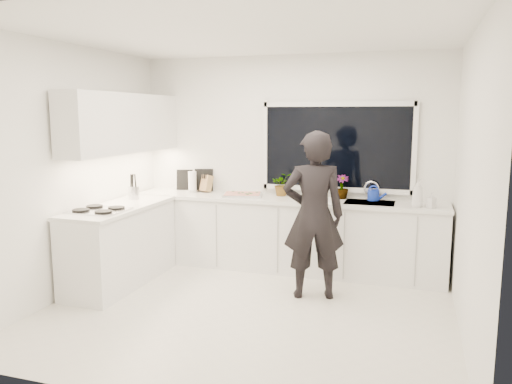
% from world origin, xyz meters
% --- Properties ---
extents(floor, '(4.00, 3.50, 0.02)m').
position_xyz_m(floor, '(0.00, 0.00, -0.01)').
color(floor, beige).
rests_on(floor, ground).
extents(wall_back, '(4.00, 0.02, 2.70)m').
position_xyz_m(wall_back, '(0.00, 1.76, 1.35)').
color(wall_back, white).
rests_on(wall_back, ground).
extents(wall_left, '(0.02, 3.50, 2.70)m').
position_xyz_m(wall_left, '(-2.01, 0.00, 1.35)').
color(wall_left, white).
rests_on(wall_left, ground).
extents(wall_right, '(0.02, 3.50, 2.70)m').
position_xyz_m(wall_right, '(2.01, 0.00, 1.35)').
color(wall_right, white).
rests_on(wall_right, ground).
extents(ceiling, '(4.00, 3.50, 0.02)m').
position_xyz_m(ceiling, '(0.00, 0.00, 2.71)').
color(ceiling, white).
rests_on(ceiling, wall_back).
extents(window, '(1.80, 0.02, 1.00)m').
position_xyz_m(window, '(0.60, 1.73, 1.55)').
color(window, black).
rests_on(window, wall_back).
extents(base_cabinets_back, '(3.92, 0.58, 0.88)m').
position_xyz_m(base_cabinets_back, '(0.00, 1.45, 0.44)').
color(base_cabinets_back, white).
rests_on(base_cabinets_back, floor).
extents(base_cabinets_left, '(0.58, 1.60, 0.88)m').
position_xyz_m(base_cabinets_left, '(-1.67, 0.35, 0.44)').
color(base_cabinets_left, white).
rests_on(base_cabinets_left, floor).
extents(countertop_back, '(3.94, 0.62, 0.04)m').
position_xyz_m(countertop_back, '(0.00, 1.44, 0.90)').
color(countertop_back, silver).
rests_on(countertop_back, base_cabinets_back).
extents(countertop_left, '(0.62, 1.60, 0.04)m').
position_xyz_m(countertop_left, '(-1.67, 0.35, 0.90)').
color(countertop_left, silver).
rests_on(countertop_left, base_cabinets_left).
extents(upper_cabinets, '(0.34, 2.10, 0.70)m').
position_xyz_m(upper_cabinets, '(-1.79, 0.70, 1.85)').
color(upper_cabinets, white).
rests_on(upper_cabinets, wall_left).
extents(sink, '(0.58, 0.42, 0.14)m').
position_xyz_m(sink, '(1.05, 1.45, 0.87)').
color(sink, silver).
rests_on(sink, countertop_back).
extents(faucet, '(0.03, 0.03, 0.22)m').
position_xyz_m(faucet, '(1.05, 1.65, 1.03)').
color(faucet, silver).
rests_on(faucet, countertop_back).
extents(stovetop, '(0.56, 0.48, 0.03)m').
position_xyz_m(stovetop, '(-1.69, -0.00, 0.94)').
color(stovetop, black).
rests_on(stovetop, countertop_left).
extents(person, '(0.75, 0.60, 1.79)m').
position_xyz_m(person, '(0.54, 0.60, 0.90)').
color(person, black).
rests_on(person, floor).
extents(pizza_tray, '(0.56, 0.47, 0.03)m').
position_xyz_m(pizza_tray, '(-0.54, 1.42, 0.94)').
color(pizza_tray, silver).
rests_on(pizza_tray, countertop_back).
extents(pizza, '(0.51, 0.42, 0.01)m').
position_xyz_m(pizza, '(-0.54, 1.42, 0.95)').
color(pizza, red).
rests_on(pizza, pizza_tray).
extents(watering_can, '(0.14, 0.14, 0.13)m').
position_xyz_m(watering_can, '(1.08, 1.61, 0.98)').
color(watering_can, '#122CAA').
rests_on(watering_can, countertop_back).
extents(paper_towel_roll, '(0.13, 0.13, 0.26)m').
position_xyz_m(paper_towel_roll, '(-1.30, 1.55, 1.05)').
color(paper_towel_roll, white).
rests_on(paper_towel_roll, countertop_back).
extents(knife_block, '(0.16, 0.15, 0.22)m').
position_xyz_m(knife_block, '(-1.11, 1.59, 1.03)').
color(knife_block, brown).
rests_on(knife_block, countertop_back).
extents(utensil_crock, '(0.14, 0.14, 0.16)m').
position_xyz_m(utensil_crock, '(-1.75, 0.80, 1.00)').
color(utensil_crock, silver).
rests_on(utensil_crock, countertop_left).
extents(picture_frame_large, '(0.22, 0.09, 0.28)m').
position_xyz_m(picture_frame_large, '(-1.48, 1.69, 1.06)').
color(picture_frame_large, black).
rests_on(picture_frame_large, countertop_back).
extents(picture_frame_small, '(0.25, 0.08, 0.30)m').
position_xyz_m(picture_frame_small, '(-1.20, 1.69, 1.07)').
color(picture_frame_small, black).
rests_on(picture_frame_small, countertop_back).
extents(herb_plants, '(1.02, 0.32, 0.30)m').
position_xyz_m(herb_plants, '(0.18, 1.61, 1.07)').
color(herb_plants, '#26662D').
rests_on(herb_plants, countertop_back).
extents(soap_bottles, '(0.29, 0.17, 0.32)m').
position_xyz_m(soap_bottles, '(1.62, 1.30, 1.07)').
color(soap_bottles, '#D8BF66').
rests_on(soap_bottles, countertop_back).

